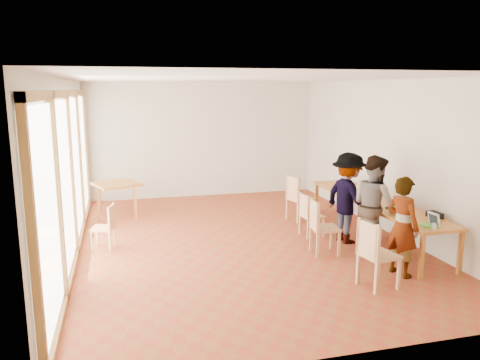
# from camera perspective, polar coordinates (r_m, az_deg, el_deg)

# --- Properties ---
(ground) EXTENTS (8.00, 8.00, 0.00)m
(ground) POSITION_cam_1_polar(r_m,az_deg,el_deg) (8.88, 0.16, -7.47)
(ground) COLOR brown
(ground) RESTS_ON ground
(wall_back) EXTENTS (6.00, 0.10, 3.00)m
(wall_back) POSITION_cam_1_polar(r_m,az_deg,el_deg) (12.40, -4.54, 4.90)
(wall_back) COLOR beige
(wall_back) RESTS_ON ground
(wall_front) EXTENTS (6.00, 0.10, 3.00)m
(wall_front) POSITION_cam_1_polar(r_m,az_deg,el_deg) (4.85, 12.29, -5.00)
(wall_front) COLOR beige
(wall_front) RESTS_ON ground
(wall_right) EXTENTS (0.10, 8.00, 3.00)m
(wall_right) POSITION_cam_1_polar(r_m,az_deg,el_deg) (9.72, 17.56, 2.73)
(wall_right) COLOR beige
(wall_right) RESTS_ON ground
(window_wall) EXTENTS (0.10, 8.00, 3.00)m
(window_wall) POSITION_cam_1_polar(r_m,az_deg,el_deg) (8.29, -20.04, 1.22)
(window_wall) COLOR white
(window_wall) RESTS_ON ground
(ceiling) EXTENTS (6.00, 8.00, 0.04)m
(ceiling) POSITION_cam_1_polar(r_m,az_deg,el_deg) (8.42, 0.17, 12.41)
(ceiling) COLOR white
(ceiling) RESTS_ON wall_back
(communal_table) EXTENTS (0.80, 4.00, 0.75)m
(communal_table) POSITION_cam_1_polar(r_m,az_deg,el_deg) (9.22, 16.15, -2.68)
(communal_table) COLOR #B67228
(communal_table) RESTS_ON ground
(side_table) EXTENTS (0.90, 0.90, 0.75)m
(side_table) POSITION_cam_1_polar(r_m,az_deg,el_deg) (10.85, -14.81, -0.76)
(side_table) COLOR #B67228
(side_table) RESTS_ON ground
(chair_near) EXTENTS (0.54, 0.54, 0.53)m
(chair_near) POSITION_cam_1_polar(r_m,az_deg,el_deg) (6.96, 15.97, -7.88)
(chair_near) COLOR tan
(chair_near) RESTS_ON ground
(chair_mid) EXTENTS (0.48, 0.48, 0.51)m
(chair_mid) POSITION_cam_1_polar(r_m,az_deg,el_deg) (8.18, 9.69, -4.97)
(chair_mid) COLOR tan
(chair_mid) RESTS_ON ground
(chair_far) EXTENTS (0.42, 0.42, 0.45)m
(chair_far) POSITION_cam_1_polar(r_m,az_deg,el_deg) (9.11, 8.30, -3.71)
(chair_far) COLOR tan
(chair_far) RESTS_ON ground
(chair_empty) EXTENTS (0.57, 0.57, 0.53)m
(chair_empty) POSITION_cam_1_polar(r_m,az_deg,el_deg) (10.15, 6.89, -1.62)
(chair_empty) COLOR tan
(chair_empty) RESTS_ON ground
(chair_spare) EXTENTS (0.46, 0.46, 0.43)m
(chair_spare) POSITION_cam_1_polar(r_m,az_deg,el_deg) (8.66, -15.89, -4.98)
(chair_spare) COLOR tan
(chair_spare) RESTS_ON ground
(person_near) EXTENTS (0.51, 0.64, 1.54)m
(person_near) POSITION_cam_1_polar(r_m,az_deg,el_deg) (7.53, 19.20, -5.35)
(person_near) COLOR gray
(person_near) RESTS_ON ground
(person_mid) EXTENTS (0.73, 0.90, 1.74)m
(person_mid) POSITION_cam_1_polar(r_m,az_deg,el_deg) (8.29, 16.02, -3.01)
(person_mid) COLOR gray
(person_mid) RESTS_ON ground
(person_far) EXTENTS (0.86, 1.20, 1.68)m
(person_far) POSITION_cam_1_polar(r_m,az_deg,el_deg) (8.86, 13.04, -2.15)
(person_far) COLOR gray
(person_far) RESTS_ON ground
(laptop_near) EXTENTS (0.23, 0.26, 0.21)m
(laptop_near) POSITION_cam_1_polar(r_m,az_deg,el_deg) (7.76, 22.29, -4.81)
(laptop_near) COLOR green
(laptop_near) RESTS_ON communal_table
(laptop_mid) EXTENTS (0.26, 0.30, 0.23)m
(laptop_mid) POSITION_cam_1_polar(r_m,az_deg,el_deg) (8.65, 18.53, -2.95)
(laptop_mid) COLOR green
(laptop_mid) RESTS_ON communal_table
(laptop_far) EXTENTS (0.26, 0.28, 0.21)m
(laptop_far) POSITION_cam_1_polar(r_m,az_deg,el_deg) (10.28, 12.34, -0.50)
(laptop_far) COLOR green
(laptop_far) RESTS_ON communal_table
(yellow_mug) EXTENTS (0.16, 0.16, 0.10)m
(yellow_mug) POSITION_cam_1_polar(r_m,az_deg,el_deg) (10.23, 12.51, -0.61)
(yellow_mug) COLOR yellow
(yellow_mug) RESTS_ON communal_table
(green_bottle) EXTENTS (0.07, 0.07, 0.28)m
(green_bottle) POSITION_cam_1_polar(r_m,az_deg,el_deg) (9.44, 16.73, -1.23)
(green_bottle) COLOR #207F2F
(green_bottle) RESTS_ON communal_table
(clear_glass) EXTENTS (0.07, 0.07, 0.09)m
(clear_glass) POSITION_cam_1_polar(r_m,az_deg,el_deg) (7.62, 22.57, -5.22)
(clear_glass) COLOR silver
(clear_glass) RESTS_ON communal_table
(condiment_cup) EXTENTS (0.08, 0.08, 0.06)m
(condiment_cup) POSITION_cam_1_polar(r_m,az_deg,el_deg) (8.16, 22.63, -4.29)
(condiment_cup) COLOR white
(condiment_cup) RESTS_ON communal_table
(pink_phone) EXTENTS (0.05, 0.10, 0.01)m
(pink_phone) POSITION_cam_1_polar(r_m,az_deg,el_deg) (9.12, 14.40, -2.38)
(pink_phone) COLOR #C83A5B
(pink_phone) RESTS_ON communal_table
(black_pouch) EXTENTS (0.16, 0.26, 0.09)m
(black_pouch) POSITION_cam_1_polar(r_m,az_deg,el_deg) (8.30, 22.65, -3.94)
(black_pouch) COLOR black
(black_pouch) RESTS_ON communal_table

